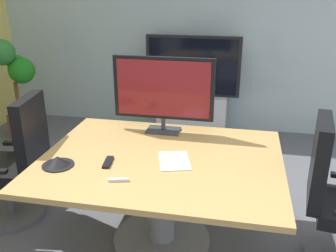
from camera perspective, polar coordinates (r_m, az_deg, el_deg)
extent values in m
cube|color=#9EB2B7|center=(5.04, 6.76, 14.87)|extent=(5.92, 0.10, 2.75)
cube|color=#B2894C|center=(2.72, -1.05, -5.22)|extent=(1.74, 1.36, 0.04)
cylinder|color=slate|center=(2.90, -1.00, -11.69)|extent=(0.20, 0.20, 0.69)
cylinder|color=slate|center=(3.09, -0.96, -16.84)|extent=(0.76, 0.76, 0.03)
cylinder|color=#4C4C51|center=(3.62, -22.70, -12.14)|extent=(0.56, 0.56, 0.06)
cylinder|color=#4C4C51|center=(3.51, -23.18, -9.26)|extent=(0.07, 0.07, 0.36)
cube|color=black|center=(3.41, -23.71, -6.06)|extent=(0.54, 0.54, 0.10)
cube|color=black|center=(3.17, -20.24, -1.07)|extent=(0.15, 0.46, 0.60)
cube|color=black|center=(3.57, -21.90, -2.49)|extent=(0.28, 0.09, 0.03)
cube|color=black|center=(2.72, 22.22, -5.07)|extent=(0.16, 0.46, 0.60)
cube|color=#333338|center=(3.17, -0.72, -0.67)|extent=(0.28, 0.18, 0.02)
cylinder|color=#333338|center=(3.15, -0.73, 0.31)|extent=(0.04, 0.04, 0.10)
cube|color=black|center=(3.06, -0.71, 5.81)|extent=(0.84, 0.04, 0.52)
cube|color=maroon|center=(3.05, -0.78, 5.71)|extent=(0.77, 0.01, 0.47)
cube|color=#B7BABC|center=(4.96, 3.69, 1.81)|extent=(0.90, 0.36, 0.55)
cube|color=black|center=(4.77, 3.84, 9.18)|extent=(1.20, 0.06, 0.76)
cube|color=black|center=(4.73, 3.78, 9.09)|extent=(1.12, 0.01, 0.69)
cylinder|color=brown|center=(5.27, -21.52, 0.05)|extent=(0.34, 0.34, 0.30)
cylinder|color=brown|center=(5.16, -22.07, 3.89)|extent=(0.05, 0.05, 0.44)
sphere|color=#1A7119|center=(4.97, -21.54, 7.92)|extent=(0.32, 0.32, 0.32)
sphere|color=#298237|center=(5.22, -22.12, 8.72)|extent=(0.25, 0.25, 0.25)
sphere|color=#23862F|center=(5.07, -24.37, 10.43)|extent=(0.30, 0.30, 0.30)
sphere|color=#286F2C|center=(4.95, -24.11, 10.25)|extent=(0.31, 0.31, 0.31)
cone|color=black|center=(2.69, -16.57, -5.16)|extent=(0.19, 0.19, 0.07)
cylinder|color=black|center=(2.70, -16.50, -5.75)|extent=(0.22, 0.22, 0.01)
cube|color=black|center=(2.66, -9.19, -5.49)|extent=(0.07, 0.18, 0.02)
cube|color=silver|center=(2.42, -7.63, -8.21)|extent=(0.13, 0.05, 0.02)
cube|color=white|center=(2.65, 1.09, -5.36)|extent=(0.28, 0.35, 0.01)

